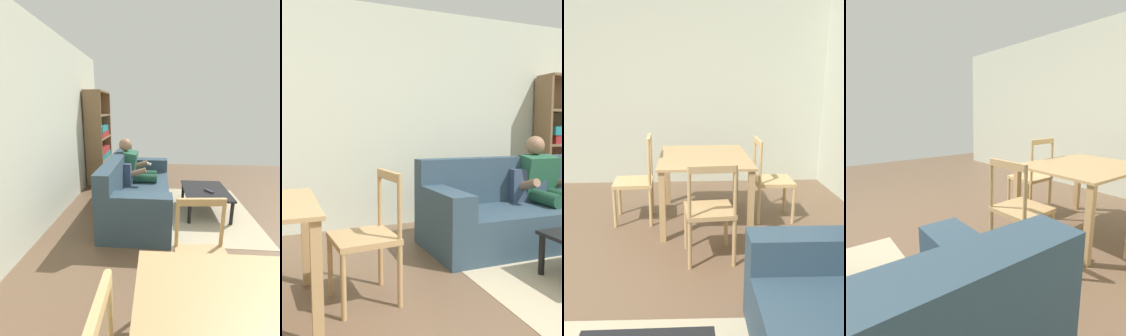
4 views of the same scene
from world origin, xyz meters
TOP-DOWN VIEW (x-y plane):
  - wall_back at (0.00, 3.12)m, footprint 6.45×0.12m
  - couch at (1.11, 1.92)m, footprint 2.17×0.94m
  - person_lounging at (1.42, 1.92)m, footprint 0.59×0.84m
  - dining_chair_facing_couch at (-0.73, 1.22)m, footprint 0.45×0.45m

SIDE VIEW (x-z plane):
  - couch at x=1.11m, z-range -0.12..0.76m
  - dining_chair_facing_couch at x=-0.73m, z-range 0.00..0.90m
  - person_lounging at x=1.42m, z-range 0.01..1.13m
  - wall_back at x=0.00m, z-range 0.00..2.65m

